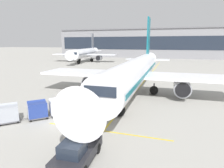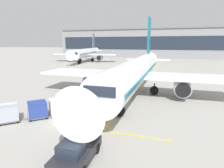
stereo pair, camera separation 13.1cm
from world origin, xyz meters
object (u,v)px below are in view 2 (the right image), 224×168
object	(u,v)px
distant_airplane	(86,53)
safety_cone_wingtip	(98,92)
ground_crew_marshaller	(86,110)
parked_airplane	(136,72)
ground_crew_by_loader	(64,103)
baggage_cart_third	(8,113)
baggage_cart_lead	(59,106)
baggage_cart_second	(37,109)
pushback_tug	(76,151)
safety_cone_engine_keepout	(92,88)
ground_crew_by_carts	(79,106)
belt_loader	(90,101)

from	to	relation	value
distant_airplane	safety_cone_wingtip	bearing A→B (deg)	-62.34
ground_crew_marshaller	parked_airplane	bearing A→B (deg)	75.80
ground_crew_by_loader	baggage_cart_third	bearing A→B (deg)	-126.60
baggage_cart_lead	baggage_cart_second	bearing A→B (deg)	-135.11
parked_airplane	baggage_cart_second	xyz separation A→B (m)	(-8.02, -13.05, -2.60)
pushback_tug	parked_airplane	bearing A→B (deg)	89.44
baggage_cart_second	safety_cone_engine_keepout	distance (m)	13.58
distant_airplane	ground_crew_by_loader	bearing A→B (deg)	-66.77
baggage_cart_second	ground_crew_by_carts	bearing A→B (deg)	32.23
ground_crew_by_loader	ground_crew_marshaller	size ratio (longest dim) A/B	1.00
safety_cone_engine_keepout	baggage_cart_second	bearing A→B (deg)	-91.78
safety_cone_wingtip	ground_crew_by_loader	bearing A→B (deg)	-98.39
pushback_tug	safety_cone_wingtip	bearing A→B (deg)	107.21
parked_airplane	ground_crew_by_loader	xyz separation A→B (m)	(-6.61, -10.12, -2.60)
safety_cone_engine_keepout	safety_cone_wingtip	xyz separation A→B (m)	(2.19, -2.53, 0.01)
safety_cone_wingtip	distant_airplane	bearing A→B (deg)	117.66
baggage_cart_second	safety_cone_engine_keepout	xyz separation A→B (m)	(0.42, 13.55, -0.63)
ground_crew_by_loader	pushback_tug	bearing A→B (deg)	-53.80
ground_crew_marshaller	baggage_cart_second	bearing A→B (deg)	-164.27
baggage_cart_lead	distant_airplane	distance (m)	63.68
baggage_cart_lead	safety_cone_wingtip	xyz separation A→B (m)	(1.00, 9.42, -0.62)
baggage_cart_third	ground_crew_by_carts	xyz separation A→B (m)	(5.90, 4.21, -0.00)
pushback_tug	safety_cone_engine_keepout	size ratio (longest dim) A/B	5.89
pushback_tug	safety_cone_engine_keepout	bearing A→B (deg)	110.91
ground_crew_by_loader	safety_cone_engine_keepout	distance (m)	10.69
belt_loader	ground_crew_by_loader	xyz separation A→B (m)	(-2.53, -1.87, 0.13)
safety_cone_engine_keepout	safety_cone_wingtip	size ratio (longest dim) A/B	0.99
baggage_cart_lead	pushback_tug	xyz separation A→B (m)	(6.23, -7.45, -0.17)
belt_loader	ground_crew_marshaller	world-z (taller)	belt_loader
baggage_cart_second	pushback_tug	xyz separation A→B (m)	(7.83, -5.85, -0.17)
ground_crew_by_loader	ground_crew_by_carts	distance (m)	2.44
baggage_cart_third	ground_crew_marshaller	bearing A→B (deg)	24.34
belt_loader	ground_crew_by_carts	bearing A→B (deg)	-93.51
pushback_tug	safety_cone_engine_keepout	world-z (taller)	pushback_tug
baggage_cart_lead	baggage_cart_third	world-z (taller)	same
ground_crew_by_carts	ground_crew_marshaller	size ratio (longest dim) A/B	1.00
parked_airplane	safety_cone_wingtip	bearing A→B (deg)	-159.49
ground_crew_by_carts	distant_airplane	world-z (taller)	distant_airplane
baggage_cart_third	ground_crew_by_loader	distance (m)	5.91
belt_loader	baggage_cart_lead	bearing A→B (deg)	-126.10
safety_cone_wingtip	baggage_cart_second	bearing A→B (deg)	-103.31
ground_crew_by_loader	ground_crew_marshaller	xyz separation A→B (m)	(3.67, -1.49, 0.00)
baggage_cart_second	ground_crew_by_loader	distance (m)	3.25
baggage_cart_lead	pushback_tug	bearing A→B (deg)	-50.11
safety_cone_engine_keepout	ground_crew_marshaller	bearing A→B (deg)	-68.98
baggage_cart_third	ground_crew_by_loader	xyz separation A→B (m)	(3.52, 4.75, -0.00)
baggage_cart_third	safety_cone_engine_keepout	world-z (taller)	baggage_cart_third
baggage_cart_second	pushback_tug	distance (m)	9.78
parked_airplane	safety_cone_engine_keepout	size ratio (longest dim) A/B	52.25
pushback_tug	distant_airplane	bearing A→B (deg)	115.14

